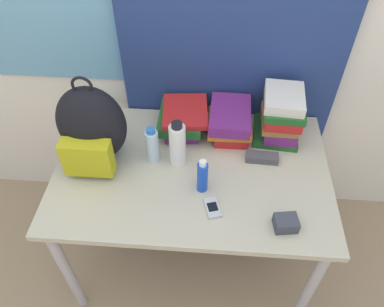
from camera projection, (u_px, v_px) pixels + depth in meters
The scene contains 13 objects.
wall_back at pixel (199, 15), 1.69m from camera, with size 6.00×0.06×2.50m.
curtain_blue at pixel (235, 22), 1.64m from camera, with size 1.06×0.04×2.50m.
desk at pixel (192, 181), 1.77m from camera, with size 1.25×0.81×0.75m.
backpack at pixel (91, 128), 1.63m from camera, with size 0.30×0.27×0.44m.
book_stack_left at pixel (182, 119), 1.84m from camera, with size 0.25×0.27×0.13m.
book_stack_center at pixel (230, 121), 1.82m from camera, with size 0.21×0.28×0.15m.
book_stack_right at pixel (281, 116), 1.78m from camera, with size 0.23×0.26×0.25m.
water_bottle at pixel (152, 146), 1.69m from camera, with size 0.06×0.06×0.19m.
sports_bottle at pixel (178, 144), 1.66m from camera, with size 0.07×0.07×0.24m.
sunscreen_bottle at pixel (202, 176), 1.57m from camera, with size 0.05×0.05×0.18m.
cell_phone at pixel (212, 208), 1.55m from camera, with size 0.08×0.11×0.02m.
sunglasses_case at pixel (262, 157), 1.73m from camera, with size 0.15×0.06×0.04m.
camera_pouch at pixel (286, 223), 1.47m from camera, with size 0.10×0.09×0.05m.
Camera 1 is at (0.08, -0.72, 2.04)m, focal length 35.00 mm.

